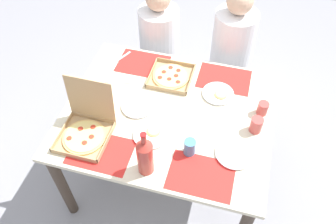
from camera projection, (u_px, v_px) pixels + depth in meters
name	position (u px, v px, depth m)	size (l,w,h in m)	color
ground_plane	(168.00, 173.00, 2.73)	(6.00, 6.00, 0.00)	gray
dining_table	(168.00, 123.00, 2.24)	(1.31, 1.09, 0.75)	#3F3328
placemat_near_left	(101.00, 152.00, 1.96)	(0.36, 0.26, 0.00)	red
placemat_near_right	(201.00, 175.00, 1.86)	(0.36, 0.26, 0.00)	red
placemat_far_left	(143.00, 64.00, 2.45)	(0.36, 0.26, 0.00)	red
placemat_far_right	(224.00, 79.00, 2.35)	(0.36, 0.26, 0.00)	red
pizza_box_center	(86.00, 128.00, 2.01)	(0.29, 0.32, 0.33)	tan
pizza_box_corner_left	(171.00, 77.00, 2.35)	(0.29, 0.29, 0.04)	tan
plate_middle	(138.00, 106.00, 2.18)	(0.21, 0.21, 0.02)	white
plate_near_left	(218.00, 94.00, 2.25)	(0.21, 0.21, 0.03)	white
plate_near_right	(151.00, 134.00, 2.03)	(0.21, 0.21, 0.03)	white
plate_far_right	(234.00, 154.00, 1.94)	(0.22, 0.22, 0.02)	white
soda_bottle	(145.00, 156.00, 1.79)	(0.09, 0.09, 0.32)	#B2382D
cup_dark	(256.00, 125.00, 2.03)	(0.07, 0.07, 0.10)	#BF4742
cup_red	(263.00, 108.00, 2.12)	(0.07, 0.07, 0.09)	#BF4742
cup_clear_right	(190.00, 147.00, 1.92)	(0.07, 0.07, 0.11)	teal
fork_by_near_right	(189.00, 127.00, 2.08)	(0.19, 0.02, 0.01)	#B7B7BC
fork_by_far_left	(121.00, 58.00, 2.49)	(0.19, 0.02, 0.01)	#B7B7BC
knife_by_near_left	(120.00, 82.00, 2.33)	(0.21, 0.02, 0.01)	#B7B7BC
diner_left_seat	(159.00, 55.00, 2.90)	(0.32, 0.32, 1.13)	white
diner_right_seat	(229.00, 63.00, 2.77)	(0.32, 0.32, 1.21)	white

